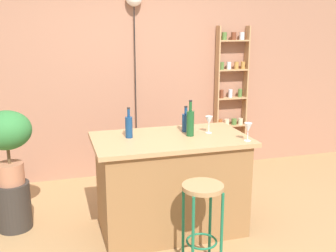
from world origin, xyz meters
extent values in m
plane|color=#A37A4C|center=(0.00, 0.00, 0.00)|extent=(12.00, 12.00, 0.00)
cube|color=#9E6B51|center=(0.00, 1.95, 1.40)|extent=(6.40, 0.10, 2.80)
cube|color=olive|center=(0.00, 0.30, 0.44)|extent=(1.31, 0.77, 0.87)
cube|color=tan|center=(0.00, 0.30, 0.89)|extent=(1.42, 0.83, 0.04)
cylinder|color=#196642|center=(-0.06, -0.52, 0.34)|extent=(0.02, 0.02, 0.68)
cylinder|color=#196642|center=(0.17, -0.52, 0.34)|extent=(0.02, 0.02, 0.68)
cylinder|color=#196642|center=(-0.06, -0.28, 0.34)|extent=(0.02, 0.02, 0.68)
cylinder|color=#196642|center=(0.17, -0.28, 0.34)|extent=(0.02, 0.02, 0.68)
torus|color=#196642|center=(0.05, -0.40, 0.23)|extent=(0.25, 0.25, 0.02)
cylinder|color=#A87F51|center=(0.05, -0.40, 0.70)|extent=(0.33, 0.33, 0.03)
cube|color=tan|center=(1.11, 1.82, 0.96)|extent=(0.02, 0.13, 1.92)
cube|color=tan|center=(1.53, 1.82, 0.96)|extent=(0.02, 0.13, 1.92)
cube|color=tan|center=(1.32, 1.82, 0.19)|extent=(0.40, 0.13, 0.02)
cylinder|color=gold|center=(1.18, 1.83, 0.25)|extent=(0.06, 0.06, 0.09)
cylinder|color=beige|center=(1.31, 1.81, 0.25)|extent=(0.06, 0.06, 0.09)
cylinder|color=#AD7A38|center=(1.45, 1.81, 0.25)|extent=(0.06, 0.06, 0.09)
cube|color=tan|center=(1.32, 1.82, 0.58)|extent=(0.40, 0.13, 0.02)
cylinder|color=#994C23|center=(1.16, 1.82, 0.63)|extent=(0.07, 0.07, 0.08)
cylinder|color=beige|center=(1.26, 1.82, 0.63)|extent=(0.07, 0.07, 0.08)
cylinder|color=#4C7033|center=(1.37, 1.81, 0.63)|extent=(0.07, 0.07, 0.08)
cylinder|color=beige|center=(1.47, 1.81, 0.63)|extent=(0.07, 0.07, 0.08)
cube|color=tan|center=(1.32, 1.82, 0.96)|extent=(0.40, 0.13, 0.02)
cylinder|color=brown|center=(1.17, 1.81, 1.02)|extent=(0.06, 0.06, 0.11)
cylinder|color=silver|center=(1.31, 1.82, 1.02)|extent=(0.06, 0.06, 0.11)
cylinder|color=#4C7033|center=(1.45, 1.82, 1.02)|extent=(0.06, 0.06, 0.11)
cube|color=tan|center=(1.32, 1.82, 1.34)|extent=(0.40, 0.13, 0.02)
cylinder|color=#4C7033|center=(1.16, 1.81, 1.40)|extent=(0.06, 0.06, 0.10)
cylinder|color=silver|center=(1.27, 1.82, 1.40)|extent=(0.06, 0.06, 0.10)
cylinder|color=#AD7A38|center=(1.38, 1.81, 1.40)|extent=(0.06, 0.06, 0.10)
cylinder|color=#AD7A38|center=(1.47, 1.81, 1.40)|extent=(0.06, 0.06, 0.10)
cube|color=tan|center=(1.32, 1.82, 1.73)|extent=(0.40, 0.13, 0.02)
cylinder|color=#4C7033|center=(1.19, 1.82, 1.79)|extent=(0.07, 0.07, 0.10)
cylinder|color=brown|center=(1.32, 1.81, 1.79)|extent=(0.07, 0.07, 0.10)
cylinder|color=silver|center=(1.45, 1.83, 1.79)|extent=(0.07, 0.07, 0.10)
cylinder|color=#2D2823|center=(-1.45, 0.71, 0.23)|extent=(0.32, 0.32, 0.46)
cylinder|color=#A86B4C|center=(-1.45, 0.71, 0.56)|extent=(0.25, 0.25, 0.20)
cylinder|color=brown|center=(-1.45, 0.71, 0.74)|extent=(0.03, 0.03, 0.16)
ellipsoid|color=#2D7033|center=(-1.45, 0.71, 0.98)|extent=(0.46, 0.41, 0.36)
cylinder|color=navy|center=(0.20, 0.46, 1.00)|extent=(0.07, 0.07, 0.17)
cylinder|color=navy|center=(0.20, 0.46, 1.12)|extent=(0.03, 0.03, 0.07)
cylinder|color=black|center=(0.20, 0.46, 1.16)|extent=(0.03, 0.03, 0.01)
cylinder|color=navy|center=(-0.37, 0.39, 1.01)|extent=(0.07, 0.07, 0.19)
cylinder|color=navy|center=(-0.37, 0.39, 1.15)|extent=(0.03, 0.03, 0.08)
cylinder|color=black|center=(-0.37, 0.39, 1.19)|extent=(0.03, 0.03, 0.01)
cylinder|color=#194C23|center=(0.19, 0.29, 1.03)|extent=(0.07, 0.07, 0.23)
cylinder|color=#194C23|center=(0.19, 0.29, 1.19)|extent=(0.03, 0.03, 0.09)
cylinder|color=black|center=(0.19, 0.29, 1.25)|extent=(0.03, 0.03, 0.01)
cylinder|color=silver|center=(0.40, 0.34, 0.92)|extent=(0.06, 0.06, 0.00)
cylinder|color=silver|center=(0.40, 0.34, 0.96)|extent=(0.01, 0.01, 0.07)
cone|color=silver|center=(0.40, 0.34, 1.04)|extent=(0.07, 0.07, 0.08)
cylinder|color=silver|center=(0.63, -0.01, 0.92)|extent=(0.06, 0.06, 0.00)
cylinder|color=silver|center=(0.63, -0.01, 0.96)|extent=(0.01, 0.01, 0.07)
cone|color=silver|center=(0.63, -0.01, 1.04)|extent=(0.07, 0.07, 0.08)
cylinder|color=black|center=(0.00, 1.84, 1.12)|extent=(0.01, 0.01, 2.24)
camera|label=1|loc=(-1.02, -3.10, 1.90)|focal=42.70mm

